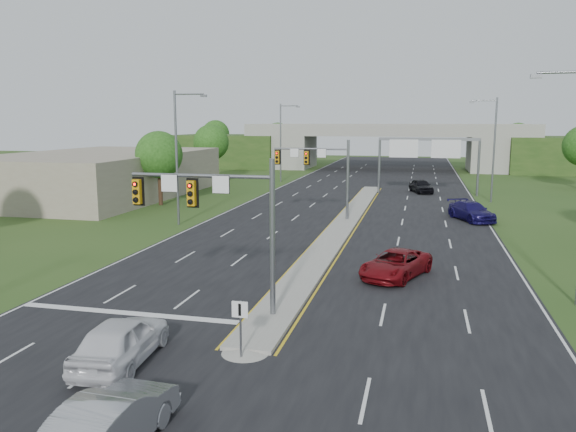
% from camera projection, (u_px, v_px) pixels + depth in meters
% --- Properties ---
extents(ground, '(240.00, 240.00, 0.00)m').
position_uv_depth(ground, '(273.00, 318.00, 24.72)').
color(ground, '#274619').
rests_on(ground, ground).
extents(road, '(24.00, 160.00, 0.02)m').
position_uv_depth(road, '(360.00, 205.00, 58.29)').
color(road, black).
rests_on(road, ground).
extents(median, '(2.00, 54.00, 0.16)m').
position_uv_depth(median, '(344.00, 224.00, 46.76)').
color(median, gray).
rests_on(median, road).
extents(median_nose, '(2.00, 2.00, 0.16)m').
position_uv_depth(median_nose, '(245.00, 351.00, 20.87)').
color(median_nose, gray).
rests_on(median_nose, road).
extents(lane_markings, '(23.72, 160.00, 0.01)m').
position_uv_depth(lane_markings, '(346.00, 213.00, 52.59)').
color(lane_markings, gold).
rests_on(lane_markings, road).
extents(signal_mast_near, '(6.62, 0.60, 7.00)m').
position_uv_depth(signal_mast_near, '(222.00, 210.00, 24.38)').
color(signal_mast_near, slate).
rests_on(signal_mast_near, ground).
extents(signal_mast_far, '(6.62, 0.60, 7.00)m').
position_uv_depth(signal_mast_far, '(322.00, 166.00, 48.36)').
color(signal_mast_far, slate).
rests_on(signal_mast_far, ground).
extents(keep_right_sign, '(0.60, 0.13, 2.20)m').
position_uv_depth(keep_right_sign, '(240.00, 320.00, 20.13)').
color(keep_right_sign, slate).
rests_on(keep_right_sign, ground).
extents(sign_gantry, '(11.58, 0.44, 6.67)m').
position_uv_depth(sign_gantry, '(427.00, 150.00, 65.41)').
color(sign_gantry, slate).
rests_on(sign_gantry, ground).
extents(overpass, '(80.00, 14.00, 8.10)m').
position_uv_depth(overpass, '(387.00, 150.00, 100.86)').
color(overpass, gray).
rests_on(overpass, ground).
extents(lightpole_l_mid, '(2.85, 0.25, 11.00)m').
position_uv_depth(lightpole_l_mid, '(179.00, 152.00, 45.93)').
color(lightpole_l_mid, slate).
rests_on(lightpole_l_mid, ground).
extents(lightpole_l_far, '(2.85, 0.25, 11.00)m').
position_uv_depth(lightpole_l_far, '(282.00, 139.00, 79.50)').
color(lightpole_l_far, slate).
rests_on(lightpole_l_far, ground).
extents(lightpole_r_far, '(2.85, 0.25, 11.00)m').
position_uv_depth(lightpole_r_far, '(492.00, 145.00, 59.03)').
color(lightpole_r_far, slate).
rests_on(lightpole_r_far, ground).
extents(tree_l_near, '(4.80, 4.80, 7.60)m').
position_uv_depth(tree_l_near, '(159.00, 155.00, 57.20)').
color(tree_l_near, '#382316').
rests_on(tree_l_near, ground).
extents(tree_l_mid, '(5.20, 5.20, 8.12)m').
position_uv_depth(tree_l_mid, '(211.00, 142.00, 82.04)').
color(tree_l_mid, '#382316').
rests_on(tree_l_mid, ground).
extents(tree_back_a, '(6.00, 6.00, 8.85)m').
position_uv_depth(tree_back_a, '(216.00, 134.00, 122.60)').
color(tree_back_a, '#382316').
rests_on(tree_back_a, ground).
extents(tree_back_b, '(5.60, 5.60, 8.32)m').
position_uv_depth(tree_back_b, '(278.00, 136.00, 119.45)').
color(tree_back_b, '#382316').
rests_on(tree_back_b, ground).
extents(tree_back_c, '(5.60, 5.60, 8.32)m').
position_uv_depth(tree_back_c, '(518.00, 137.00, 108.48)').
color(tree_back_c, '#382316').
rests_on(tree_back_c, ground).
extents(commercial_building, '(18.00, 30.00, 5.00)m').
position_uv_depth(commercial_building, '(100.00, 174.00, 64.73)').
color(commercial_building, gray).
rests_on(commercial_building, ground).
extents(car_white, '(2.42, 5.17, 1.71)m').
position_uv_depth(car_white, '(121.00, 340.00, 19.91)').
color(car_white, silver).
rests_on(car_white, road).
extents(car_silver, '(1.89, 4.90, 1.59)m').
position_uv_depth(car_silver, '(110.00, 423.00, 14.55)').
color(car_silver, '#94969B').
rests_on(car_silver, road).
extents(car_far_a, '(4.28, 5.89, 1.49)m').
position_uv_depth(car_far_a, '(396.00, 264.00, 30.97)').
color(car_far_a, maroon).
rests_on(car_far_a, road).
extents(car_far_b, '(4.36, 6.01, 1.62)m').
position_uv_depth(car_far_b, '(471.00, 211.00, 48.80)').
color(car_far_b, '#110B47').
rests_on(car_far_b, road).
extents(car_far_c, '(3.36, 5.20, 1.65)m').
position_uv_depth(car_far_c, '(421.00, 186.00, 67.81)').
color(car_far_c, black).
rests_on(car_far_c, road).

